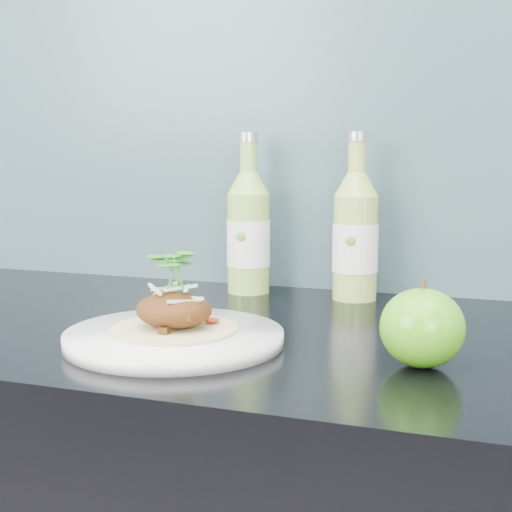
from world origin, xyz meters
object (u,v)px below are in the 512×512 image
(cider_bottle_left, at_px, (248,233))
(cider_bottle_right, at_px, (355,237))
(green_apple, at_px, (422,328))
(dinner_plate, at_px, (174,337))

(cider_bottle_left, height_order, cider_bottle_right, same)
(green_apple, bearing_deg, dinner_plate, -178.86)
(dinner_plate, bearing_deg, cider_bottle_right, 66.75)
(cider_bottle_right, bearing_deg, dinner_plate, -133.63)
(dinner_plate, distance_m, cider_bottle_right, 0.37)
(green_apple, height_order, cider_bottle_left, cider_bottle_left)
(green_apple, relative_size, cider_bottle_left, 0.37)
(green_apple, xyz_separation_m, cider_bottle_right, (-0.14, 0.33, 0.06))
(dinner_plate, relative_size, green_apple, 3.46)
(green_apple, relative_size, cider_bottle_right, 0.37)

